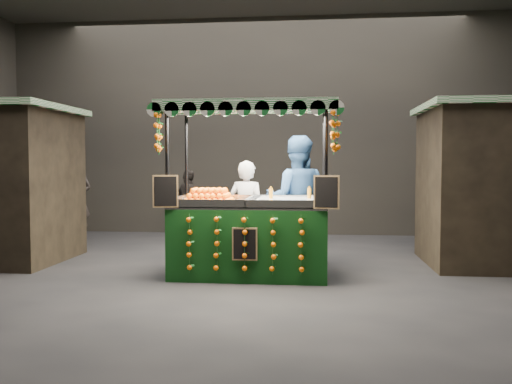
# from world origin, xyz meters

# --- Properties ---
(ground) EXTENTS (12.00, 12.00, 0.00)m
(ground) POSITION_xyz_m (0.00, 0.00, 0.00)
(ground) COLOR black
(ground) RESTS_ON ground
(market_hall) EXTENTS (12.10, 10.10, 5.05)m
(market_hall) POSITION_xyz_m (0.00, 0.00, 3.38)
(market_hall) COLOR black
(market_hall) RESTS_ON ground
(juice_stall) EXTENTS (2.58, 1.52, 2.50)m
(juice_stall) POSITION_xyz_m (0.25, 0.23, 0.78)
(juice_stall) COLOR black
(juice_stall) RESTS_ON ground
(vendor_grey) EXTENTS (0.69, 0.53, 1.69)m
(vendor_grey) POSITION_xyz_m (0.08, 1.13, 0.84)
(vendor_grey) COLOR gray
(vendor_grey) RESTS_ON ground
(vendor_blue) EXTENTS (1.04, 0.82, 2.09)m
(vendor_blue) POSITION_xyz_m (0.89, 1.21, 1.04)
(vendor_blue) COLOR navy
(vendor_blue) RESTS_ON ground
(shopper_0) EXTENTS (0.68, 0.48, 1.76)m
(shopper_0) POSITION_xyz_m (-3.77, 3.31, 0.88)
(shopper_0) COLOR black
(shopper_0) RESTS_ON ground
(shopper_1) EXTENTS (1.03, 0.88, 1.83)m
(shopper_1) POSITION_xyz_m (4.17, 3.01, 0.91)
(shopper_1) COLOR #2E2725
(shopper_1) RESTS_ON ground
(shopper_2) EXTENTS (0.92, 0.83, 1.51)m
(shopper_2) POSITION_xyz_m (-1.49, 3.80, 0.75)
(shopper_2) COLOR black
(shopper_2) RESTS_ON ground
(shopper_3) EXTENTS (1.27, 1.13, 1.70)m
(shopper_3) POSITION_xyz_m (3.65, 3.17, 0.85)
(shopper_3) COLOR black
(shopper_3) RESTS_ON ground
(shopper_4) EXTENTS (0.82, 0.56, 1.60)m
(shopper_4) POSITION_xyz_m (-4.40, 3.32, 0.80)
(shopper_4) COLOR #2D2724
(shopper_4) RESTS_ON ground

